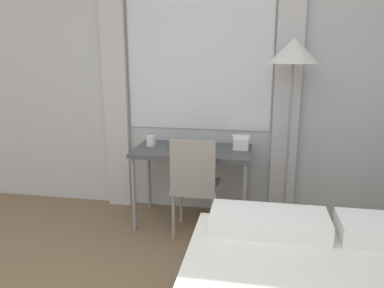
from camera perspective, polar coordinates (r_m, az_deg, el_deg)
wall_back_with_window at (r=3.71m, az=-0.25°, el=10.09°), size 5.25×0.13×2.70m
desk at (r=3.47m, az=0.07°, el=-1.83°), size 1.08×0.57×0.73m
desk_chair at (r=3.26m, az=0.41°, el=-5.72°), size 0.40×0.40×0.90m
standing_lamp at (r=3.30m, az=15.14°, el=11.39°), size 0.42×0.42×1.72m
telephone at (r=3.49m, az=7.49°, el=0.23°), size 0.16×0.18×0.12m
book at (r=3.54m, az=-1.15°, el=-0.16°), size 0.31×0.27×0.02m
mug at (r=3.58m, az=-6.27°, el=0.51°), size 0.09×0.09×0.10m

